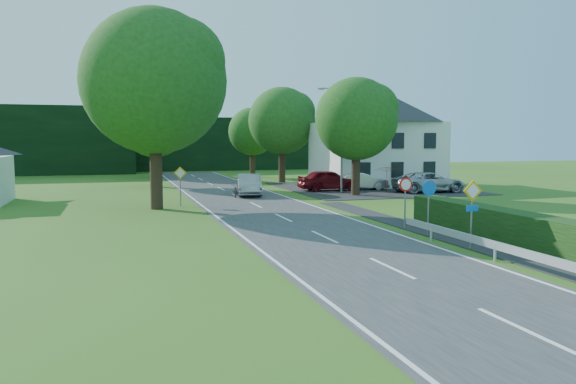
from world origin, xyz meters
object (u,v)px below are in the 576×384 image
object	(u,v)px
parked_car_silver_a	(362,181)
parked_car_silver_b	(429,182)
moving_car	(249,185)
motorcycle	(236,191)
parked_car_red	(329,180)
streetlight	(340,135)
parasol	(387,179)

from	to	relation	value
parked_car_silver_a	parked_car_silver_b	distance (m)	5.34
moving_car	parked_car_silver_a	bearing A→B (deg)	20.50
motorcycle	parked_car_red	distance (m)	8.66
streetlight	moving_car	distance (m)	7.98
motorcycle	parked_car_silver_a	xyz separation A→B (m)	(10.96, 2.65, 0.25)
parasol	parked_car_silver_b	bearing A→B (deg)	-32.77
moving_car	parked_car_silver_a	distance (m)	9.96
parked_car_red	parked_car_silver_a	bearing A→B (deg)	-95.04
motorcycle	parked_car_silver_a	size ratio (longest dim) A/B	0.40
parked_car_silver_b	moving_car	bearing A→B (deg)	84.30
parked_car_silver_b	parasol	xyz separation A→B (m)	(-2.71, 1.74, 0.21)
parked_car_red	parked_car_silver_b	world-z (taller)	parked_car_red
motorcycle	parasol	xyz separation A→B (m)	(12.34, 0.95, 0.54)
parked_car_silver_a	motorcycle	bearing A→B (deg)	113.31
motorcycle	parked_car_red	xyz separation A→B (m)	(8.15, 2.88, 0.39)
parked_car_red	parked_car_silver_b	bearing A→B (deg)	-118.48
parked_car_red	motorcycle	bearing A→B (deg)	109.03
streetlight	parked_car_silver_b	distance (m)	7.86
motorcycle	parasol	distance (m)	12.38
parked_car_silver_a	parked_car_silver_b	world-z (taller)	parked_car_silver_b
parked_car_silver_b	motorcycle	bearing A→B (deg)	87.97
moving_car	parasol	bearing A→B (deg)	10.58
parasol	motorcycle	bearing A→B (deg)	-175.59
parked_car_red	parasol	world-z (taller)	parasol
parked_car_silver_a	parked_car_silver_b	bearing A→B (deg)	-120.47
parked_car_silver_b	parked_car_silver_a	bearing A→B (deg)	50.82
motorcycle	parked_car_red	size ratio (longest dim) A/B	0.35
parked_car_silver_b	parasol	world-z (taller)	parasol
moving_car	parked_car_red	size ratio (longest dim) A/B	0.96
motorcycle	parked_car_silver_b	xyz separation A→B (m)	(15.04, -0.79, 0.33)
streetlight	parasol	bearing A→B (deg)	1.72
streetlight	moving_car	bearing A→B (deg)	179.95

